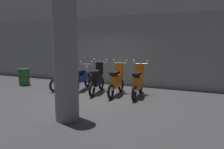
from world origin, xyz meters
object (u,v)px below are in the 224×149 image
at_px(motorbike_slot_3, 117,81).
at_px(motorbike_slot_4, 138,82).
at_px(motorbike_slot_1, 82,78).
at_px(support_pillar, 65,58).
at_px(trash_bin, 24,77).
at_px(motorbike_slot_2, 97,79).
at_px(motorbike_slot_0, 65,76).

bearing_deg(motorbike_slot_3, motorbike_slot_4, 5.16).
bearing_deg(motorbike_slot_1, support_pillar, -65.73).
bearing_deg(trash_bin, motorbike_slot_2, -0.07).
bearing_deg(motorbike_slot_4, motorbike_slot_2, -177.64).
xyz_separation_m(motorbike_slot_4, trash_bin, (-5.34, -0.06, -0.15)).
height_order(motorbike_slot_0, motorbike_slot_3, same).
bearing_deg(support_pillar, motorbike_slot_4, 69.39).
relative_size(motorbike_slot_1, trash_bin, 2.55).
height_order(motorbike_slot_0, trash_bin, motorbike_slot_0).
distance_m(motorbike_slot_1, motorbike_slot_4, 2.41).
height_order(motorbike_slot_2, motorbike_slot_4, same).
distance_m(motorbike_slot_3, trash_bin, 4.54).
relative_size(motorbike_slot_0, motorbike_slot_4, 1.00).
distance_m(motorbike_slot_0, trash_bin, 2.15).
relative_size(motorbike_slot_2, trash_bin, 2.20).
xyz_separation_m(motorbike_slot_1, motorbike_slot_4, (2.40, -0.13, 0.04)).
bearing_deg(motorbike_slot_4, trash_bin, -179.34).
bearing_deg(motorbike_slot_2, motorbike_slot_3, -0.43).
height_order(motorbike_slot_2, support_pillar, support_pillar).
distance_m(motorbike_slot_2, motorbike_slot_3, 0.80).
relative_size(motorbike_slot_1, motorbike_slot_2, 1.16).
bearing_deg(trash_bin, motorbike_slot_1, 3.68).
height_order(motorbike_slot_1, motorbike_slot_3, motorbike_slot_3).
bearing_deg(motorbike_slot_0, trash_bin, -177.17).
relative_size(support_pillar, trash_bin, 4.11).
xyz_separation_m(motorbike_slot_2, support_pillar, (0.54, -2.77, 1.04)).
bearing_deg(motorbike_slot_0, support_pillar, -53.53).
xyz_separation_m(motorbike_slot_1, motorbike_slot_3, (1.60, -0.20, 0.04)).
distance_m(motorbike_slot_2, trash_bin, 3.74).
distance_m(motorbike_slot_0, support_pillar, 3.73).
bearing_deg(motorbike_slot_3, trash_bin, 179.86).
relative_size(motorbike_slot_0, motorbike_slot_2, 1.00).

